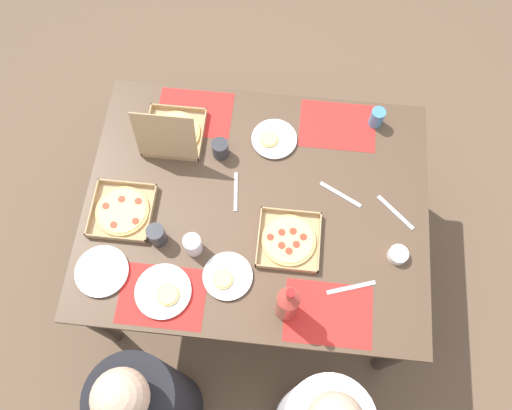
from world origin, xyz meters
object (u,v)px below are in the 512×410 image
(plate_near_left, at_px, (227,277))
(plate_middle, at_px, (102,271))
(plate_far_right, at_px, (274,139))
(pizza_box_corner_left, at_px, (122,211))
(condiment_bowl, at_px, (398,255))
(cup_spare, at_px, (193,245))
(cup_clear_left, at_px, (377,118))
(soda_bottle, at_px, (288,304))
(diner_right_seat, at_px, (153,403))
(cup_red, at_px, (220,149))
(pizza_box_corner_right, at_px, (173,134))
(cup_clear_right, at_px, (157,235))
(plate_near_right, at_px, (164,292))
(pizza_box_edge_far, at_px, (289,240))

(plate_near_left, relative_size, plate_middle, 0.93)
(plate_far_right, bearing_deg, pizza_box_corner_left, 34.39)
(condiment_bowl, bearing_deg, pizza_box_corner_left, -3.72)
(cup_spare, height_order, cup_clear_left, cup_spare)
(plate_near_left, height_order, plate_middle, plate_near_left)
(soda_bottle, relative_size, diner_right_seat, 0.27)
(cup_red, relative_size, condiment_bowl, 1.08)
(pizza_box_corner_left, bearing_deg, pizza_box_corner_right, -112.84)
(cup_red, bearing_deg, cup_spare, 83.47)
(cup_clear_right, bearing_deg, plate_far_right, -129.72)
(pizza_box_corner_left, height_order, plate_near_right, pizza_box_corner_left)
(cup_red, height_order, diner_right_seat, diner_right_seat)
(pizza_box_corner_right, xyz_separation_m, diner_right_seat, (-0.07, 1.16, -0.24))
(plate_near_left, distance_m, plate_middle, 0.53)
(cup_clear_right, bearing_deg, plate_near_right, 105.19)
(plate_near_left, distance_m, plate_far_right, 0.69)
(cup_red, bearing_deg, pizza_box_corner_right, -13.47)
(plate_middle, bearing_deg, cup_red, -124.66)
(condiment_bowl, relative_size, diner_right_seat, 0.07)
(cup_red, relative_size, cup_clear_right, 0.84)
(pizza_box_corner_left, height_order, cup_clear_left, cup_clear_left)
(plate_near_left, height_order, plate_far_right, same)
(plate_near_right, bearing_deg, cup_clear_left, -133.30)
(pizza_box_edge_far, distance_m, cup_clear_left, 0.73)
(soda_bottle, distance_m, diner_right_seat, 0.73)
(plate_far_right, relative_size, cup_clear_left, 2.18)
(pizza_box_corner_left, bearing_deg, soda_bottle, 154.55)
(plate_far_right, distance_m, diner_right_seat, 1.28)
(cup_spare, bearing_deg, condiment_bowl, -176.24)
(soda_bottle, bearing_deg, plate_near_left, -23.84)
(plate_near_right, bearing_deg, cup_clear_right, -74.81)
(cup_spare, bearing_deg, diner_right_seat, 80.86)
(pizza_box_corner_right, distance_m, cup_spare, 0.56)
(cup_spare, bearing_deg, plate_near_left, 145.08)
(plate_near_right, bearing_deg, pizza_box_corner_right, -83.82)
(plate_near_right, height_order, condiment_bowl, condiment_bowl)
(pizza_box_corner_left, relative_size, condiment_bowl, 3.21)
(plate_near_left, bearing_deg, plate_far_right, -101.21)
(plate_middle, xyz_separation_m, cup_red, (-0.42, -0.61, 0.04))
(cup_spare, bearing_deg, plate_near_right, 64.49)
(cup_clear_left, xyz_separation_m, diner_right_seat, (0.87, 1.34, -0.24))
(plate_near_right, bearing_deg, pizza_box_edge_far, -150.84)
(plate_middle, distance_m, soda_bottle, 0.80)
(plate_near_right, xyz_separation_m, cup_clear_left, (-0.86, -0.91, 0.04))
(pizza_box_corner_right, height_order, pizza_box_corner_left, pizza_box_corner_right)
(plate_near_left, relative_size, plate_far_right, 0.98)
(plate_middle, bearing_deg, plate_near_right, 167.83)
(plate_middle, distance_m, cup_clear_left, 1.42)
(plate_near_left, bearing_deg, cup_spare, -34.92)
(pizza_box_edge_far, relative_size, cup_red, 2.95)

